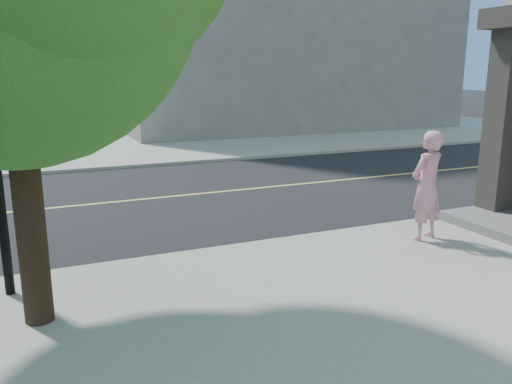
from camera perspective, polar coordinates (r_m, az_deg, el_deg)
name	(u,v)px	position (r m, az deg, el deg)	size (l,w,h in m)	color
ground	(2,284)	(9.07, -25.97, -8.99)	(140.00, 140.00, 0.00)	black
road_ew	(9,212)	(13.36, -25.39, -2.03)	(140.00, 9.00, 0.01)	black
sidewalk_ne	(253,122)	(32.78, -0.32, 7.63)	(29.00, 25.00, 0.12)	gray
filler_ne	(257,4)	(33.51, 0.14, 19.84)	(18.00, 16.00, 14.00)	slate
man_on_phone	(427,186)	(10.10, 18.14, 0.65)	(0.74, 0.49, 2.04)	pink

